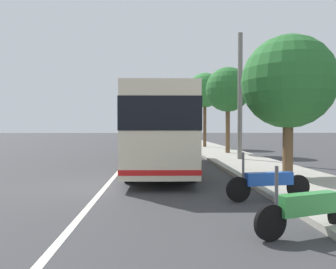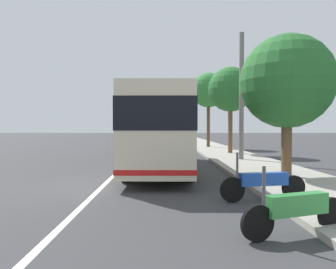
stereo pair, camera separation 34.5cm
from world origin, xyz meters
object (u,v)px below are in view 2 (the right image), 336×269
at_px(utility_pole, 241,97).
at_px(roadside_tree_far_block, 208,90).
at_px(car_side_street, 158,141).
at_px(car_oncoming, 140,135).
at_px(coach_bus, 161,128).
at_px(roadside_tree_mid_block, 230,90).
at_px(motorcycle_nearest_curb, 296,209).
at_px(car_far_distant, 160,137).
at_px(car_behind_bus, 138,137).
at_px(motorcycle_by_tree, 263,183).
at_px(roadside_tree_near_camera, 287,82).

bearing_deg(utility_pole, roadside_tree_far_block, 0.93).
height_order(car_side_street, car_oncoming, car_oncoming).
distance_m(coach_bus, roadside_tree_mid_block, 9.54).
distance_m(coach_bus, car_oncoming, 38.05).
height_order(motorcycle_nearest_curb, car_side_street, car_side_street).
height_order(motorcycle_nearest_curb, roadside_tree_mid_block, roadside_tree_mid_block).
relative_size(car_far_distant, roadside_tree_far_block, 0.56).
xyz_separation_m(motorcycle_nearest_curb, utility_pole, (12.52, -2.07, 3.14)).
xyz_separation_m(roadside_tree_mid_block, utility_pole, (-4.56, 0.33, -0.96)).
relative_size(motorcycle_nearest_curb, car_behind_bus, 0.49).
xyz_separation_m(car_far_distant, roadside_tree_mid_block, (-21.54, -5.11, 3.89)).
xyz_separation_m(car_behind_bus, utility_pole, (-26.23, -7.85, 2.94)).
height_order(coach_bus, utility_pole, utility_pole).
relative_size(car_behind_bus, car_oncoming, 1.04).
height_order(motorcycle_nearest_curb, motorcycle_by_tree, motorcycle_by_tree).
height_order(car_oncoming, roadside_tree_mid_block, roadside_tree_mid_block).
xyz_separation_m(motorcycle_by_tree, car_far_distant, (35.90, 2.97, 0.20)).
relative_size(motorcycle_nearest_curb, utility_pole, 0.30).
bearing_deg(roadside_tree_near_camera, roadside_tree_far_block, 0.85).
xyz_separation_m(coach_bus, car_behind_bus, (29.44, 3.34, -1.21)).
bearing_deg(car_behind_bus, coach_bus, 8.03).
height_order(motorcycle_by_tree, roadside_tree_far_block, roadside_tree_far_block).
bearing_deg(roadside_tree_mid_block, car_behind_bus, 20.69).
bearing_deg(car_far_distant, roadside_tree_far_block, -162.44).
bearing_deg(motorcycle_by_tree, car_behind_bus, -90.55).
relative_size(motorcycle_by_tree, roadside_tree_far_block, 0.33).
bearing_deg(motorcycle_nearest_curb, car_behind_bus, -101.15).
relative_size(coach_bus, car_oncoming, 2.65).
bearing_deg(motorcycle_nearest_curb, roadside_tree_far_block, -114.04).
xyz_separation_m(coach_bus, motorcycle_by_tree, (-6.59, -2.71, -1.42)).
xyz_separation_m(motorcycle_nearest_curb, car_oncoming, (47.17, 6.04, 0.23)).
distance_m(coach_bus, car_far_distant, 29.34).
distance_m(motorcycle_by_tree, roadside_tree_far_block, 22.27).
height_order(roadside_tree_near_camera, roadside_tree_mid_block, roadside_tree_mid_block).
relative_size(roadside_tree_near_camera, roadside_tree_far_block, 0.75).
relative_size(car_behind_bus, utility_pole, 0.61).
xyz_separation_m(coach_bus, roadside_tree_near_camera, (-3.25, -4.59, 1.66)).
bearing_deg(car_side_street, car_behind_bus, 11.31).
bearing_deg(car_side_street, roadside_tree_far_block, -88.53).
height_order(motorcycle_nearest_curb, car_far_distant, car_far_distant).
distance_m(motorcycle_by_tree, utility_pole, 10.45).
relative_size(car_oncoming, roadside_tree_mid_block, 0.69).
height_order(motorcycle_nearest_curb, car_behind_bus, car_behind_bus).
distance_m(car_oncoming, roadside_tree_far_block, 24.57).
distance_m(car_behind_bus, car_oncoming, 8.42).
bearing_deg(motorcycle_nearest_curb, roadside_tree_mid_block, -117.64).
bearing_deg(roadside_tree_mid_block, motorcycle_nearest_curb, 171.99).
bearing_deg(utility_pole, car_far_distant, 10.37).
bearing_deg(motorcycle_by_tree, roadside_tree_mid_block, -108.54).
bearing_deg(utility_pole, roadside_tree_mid_block, -4.16).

